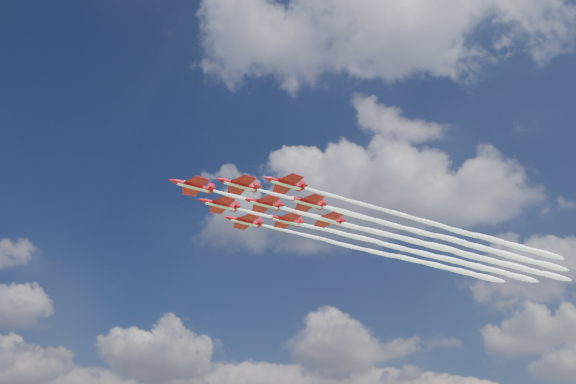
# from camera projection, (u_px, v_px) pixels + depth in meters

# --- Properties ---
(jet_lead) EXTENTS (68.96, 71.74, 3.07)m
(jet_lead) POSITION_uv_depth(u_px,v_px,m) (339.00, 222.00, 162.93)
(jet_lead) COLOR #B60A16
(jet_row2_port) EXTENTS (68.96, 71.74, 3.07)m
(jet_row2_port) POSITION_uv_depth(u_px,v_px,m) (380.00, 221.00, 162.37)
(jet_row2_port) COLOR #B60A16
(jet_row2_starb) EXTENTS (68.96, 71.74, 3.07)m
(jet_row2_starb) POSITION_uv_depth(u_px,v_px,m) (356.00, 237.00, 172.03)
(jet_row2_starb) COLOR #B60A16
(jet_row3_port) EXTENTS (68.96, 71.74, 3.07)m
(jet_row3_port) POSITION_uv_depth(u_px,v_px,m) (422.00, 221.00, 161.82)
(jet_row3_port) COLOR #B60A16
(jet_row3_centre) EXTENTS (68.96, 71.74, 3.07)m
(jet_row3_centre) POSITION_uv_depth(u_px,v_px,m) (395.00, 236.00, 171.47)
(jet_row3_centre) COLOR #B60A16
(jet_row3_starb) EXTENTS (68.96, 71.74, 3.07)m
(jet_row3_starb) POSITION_uv_depth(u_px,v_px,m) (370.00, 251.00, 181.13)
(jet_row3_starb) COLOR #B60A16
(jet_row4_port) EXTENTS (68.96, 71.74, 3.07)m
(jet_row4_port) POSITION_uv_depth(u_px,v_px,m) (434.00, 236.00, 170.92)
(jet_row4_port) COLOR #B60A16
(jet_row4_starb) EXTENTS (68.96, 71.74, 3.07)m
(jet_row4_starb) POSITION_uv_depth(u_px,v_px,m) (408.00, 250.00, 180.57)
(jet_row4_starb) COLOR #B60A16
(jet_tail) EXTENTS (68.96, 71.74, 3.07)m
(jet_tail) POSITION_uv_depth(u_px,v_px,m) (445.00, 249.00, 180.01)
(jet_tail) COLOR #B60A16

